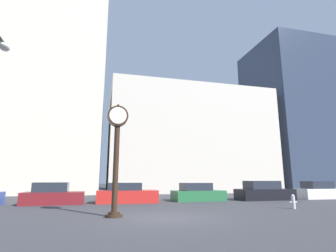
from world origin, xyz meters
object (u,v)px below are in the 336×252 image
(car_maroon, at_px, (53,195))
(car_black, at_px, (264,192))
(car_red, at_px, (127,194))
(street_clock, at_px, (117,144))
(car_white, at_px, (319,191))
(fire_hydrant_near, at_px, (293,201))
(car_green, at_px, (198,193))

(car_maroon, xyz_separation_m, car_black, (15.88, -0.11, 0.04))
(car_maroon, relative_size, car_red, 0.92)
(street_clock, bearing_deg, car_white, 22.15)
(street_clock, distance_m, car_black, 14.34)
(car_red, bearing_deg, car_black, 1.85)
(car_red, relative_size, car_white, 1.09)
(car_white, bearing_deg, fire_hydrant_near, -138.93)
(street_clock, height_order, car_red, street_clock)
(car_maroon, bearing_deg, car_green, 0.31)
(street_clock, relative_size, fire_hydrant_near, 6.51)
(car_maroon, height_order, car_white, car_white)
(street_clock, distance_m, car_red, 7.65)
(car_black, height_order, car_white, car_black)
(car_green, height_order, car_white, car_white)
(car_maroon, bearing_deg, car_white, -1.37)
(fire_hydrant_near, bearing_deg, car_green, 116.19)
(car_white, bearing_deg, car_green, -179.23)
(car_maroon, xyz_separation_m, car_green, (10.35, 0.35, -0.03))
(car_maroon, height_order, car_green, car_maroon)
(car_maroon, height_order, car_black, car_black)
(car_black, bearing_deg, car_maroon, 179.39)
(car_white, xyz_separation_m, fire_hydrant_near, (-7.84, -6.35, -0.21))
(car_maroon, relative_size, fire_hydrant_near, 4.99)
(car_maroon, height_order, car_red, car_maroon)
(car_red, xyz_separation_m, car_black, (11.02, -0.05, 0.04))
(car_black, relative_size, car_white, 1.16)
(street_clock, bearing_deg, car_red, 80.32)
(car_green, bearing_deg, car_maroon, 179.68)
(car_green, relative_size, fire_hydrant_near, 5.12)
(street_clock, relative_size, car_red, 1.19)
(street_clock, bearing_deg, car_maroon, 117.14)
(car_green, distance_m, fire_hydrant_near, 7.36)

